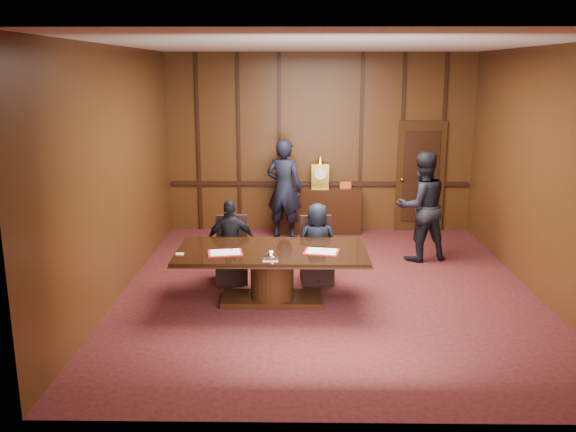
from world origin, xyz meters
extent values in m
plane|color=black|center=(0.00, 0.00, 0.00)|extent=(7.00, 7.00, 0.00)
plane|color=silver|center=(0.00, 0.00, 3.50)|extent=(7.00, 7.00, 0.00)
cube|color=black|center=(0.00, 3.50, 1.75)|extent=(6.00, 0.04, 3.50)
cube|color=black|center=(0.00, -3.50, 1.75)|extent=(6.00, 0.04, 3.50)
cube|color=black|center=(-3.00, 0.00, 1.75)|extent=(0.04, 7.00, 3.50)
cube|color=black|center=(3.00, 0.00, 1.75)|extent=(0.04, 7.00, 3.50)
cube|color=black|center=(0.00, 3.47, 0.95)|extent=(5.90, 0.05, 0.08)
cube|color=black|center=(2.00, 3.46, 1.10)|extent=(0.95, 0.06, 2.20)
sphere|color=gold|center=(1.63, 3.39, 1.05)|extent=(0.08, 0.08, 0.08)
cube|color=black|center=(0.00, 3.26, 0.45)|extent=(1.60, 0.45, 0.90)
cube|color=black|center=(-0.70, 3.26, 0.03)|extent=(0.12, 0.40, 0.06)
cube|color=black|center=(0.70, 3.26, 0.03)|extent=(0.12, 0.40, 0.06)
cube|color=gold|center=(0.00, 3.26, 1.14)|extent=(0.34, 0.18, 0.48)
cylinder|color=white|center=(0.00, 3.16, 1.20)|extent=(0.22, 0.03, 0.22)
cone|color=gold|center=(0.00, 3.26, 1.46)|extent=(0.14, 0.14, 0.16)
cube|color=black|center=(-0.55, 3.28, 1.01)|extent=(0.18, 0.04, 0.22)
cube|color=#C84417|center=(0.50, 3.28, 0.96)|extent=(0.22, 0.12, 0.12)
cube|color=black|center=(-0.80, -0.50, 0.04)|extent=(1.40, 0.60, 0.08)
cylinder|color=black|center=(-0.80, -0.50, 0.39)|extent=(0.60, 0.60, 0.62)
cube|color=black|center=(-0.80, -0.50, 0.71)|extent=(2.62, 1.32, 0.02)
cube|color=black|center=(-0.80, -0.50, 0.73)|extent=(2.60, 1.30, 0.06)
cube|color=#B41015|center=(-1.42, -0.67, 0.77)|extent=(0.51, 0.40, 0.01)
cube|color=white|center=(-1.42, -0.67, 0.78)|extent=(0.44, 0.35, 0.01)
cube|color=#B41015|center=(-0.12, -0.60, 0.77)|extent=(0.51, 0.41, 0.01)
cube|color=white|center=(-0.12, -0.60, 0.78)|extent=(0.44, 0.35, 0.01)
cube|color=white|center=(-0.80, -0.95, 0.77)|extent=(0.20, 0.14, 0.01)
ellipsoid|color=white|center=(-0.80, -0.95, 0.82)|extent=(0.13, 0.13, 0.10)
cube|color=#DCC06B|center=(-2.02, -0.74, 0.77)|extent=(0.10, 0.08, 0.01)
cube|color=black|center=(-1.45, 0.35, 0.23)|extent=(0.52, 0.52, 0.46)
cube|color=black|center=(-1.46, 0.56, 0.72)|extent=(0.48, 0.10, 0.55)
cylinder|color=black|center=(-1.65, 0.15, 0.12)|extent=(0.04, 0.04, 0.23)
cylinder|color=black|center=(-1.25, 0.55, 0.12)|extent=(0.04, 0.04, 0.23)
cube|color=black|center=(-0.15, 0.35, 0.23)|extent=(0.52, 0.52, 0.46)
cube|color=black|center=(-0.16, 0.56, 0.72)|extent=(0.48, 0.10, 0.55)
cylinder|color=black|center=(-0.35, 0.15, 0.12)|extent=(0.04, 0.04, 0.23)
cylinder|color=black|center=(0.05, 0.55, 0.12)|extent=(0.04, 0.04, 0.23)
imported|color=black|center=(-1.45, 0.30, 0.64)|extent=(0.78, 0.39, 1.28)
imported|color=black|center=(-0.15, 0.30, 0.62)|extent=(0.65, 0.46, 1.24)
imported|color=black|center=(-0.69, 2.85, 0.96)|extent=(0.81, 0.66, 1.91)
imported|color=black|center=(1.64, 1.50, 0.93)|extent=(1.06, 0.92, 1.86)
camera|label=1|loc=(-0.46, -8.51, 3.17)|focal=38.00mm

